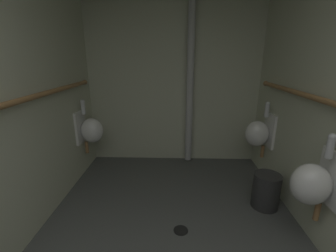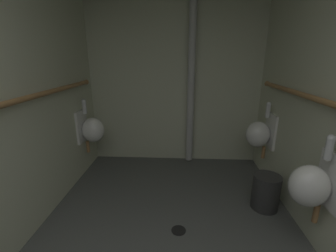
% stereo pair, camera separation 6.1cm
% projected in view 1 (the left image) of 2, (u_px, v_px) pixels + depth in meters
% --- Properties ---
extents(floor, '(2.66, 3.62, 0.08)m').
position_uv_depth(floor, '(171.00, 245.00, 2.07)').
color(floor, '#4C4F4C').
rests_on(floor, ground).
extents(wall_back, '(2.66, 0.06, 2.58)m').
position_uv_depth(wall_back, '(174.00, 78.00, 3.37)').
color(wall_back, beige).
rests_on(wall_back, ground).
extents(urinal_left_mid, '(0.32, 0.30, 0.76)m').
position_uv_depth(urinal_left_mid, '(90.00, 130.00, 3.09)').
color(urinal_left_mid, white).
extents(urinal_right_mid, '(0.32, 0.30, 0.76)m').
position_uv_depth(urinal_right_mid, '(313.00, 183.00, 1.79)').
color(urinal_right_mid, white).
extents(urinal_right_far, '(0.32, 0.30, 0.76)m').
position_uv_depth(urinal_right_far, '(259.00, 133.00, 2.96)').
color(urinal_right_far, white).
extents(supply_pipe_left, '(0.06, 2.87, 0.06)m').
position_uv_depth(supply_pipe_left, '(16.00, 102.00, 1.76)').
color(supply_pipe_left, '#9E7042').
extents(standpipe_back_wall, '(0.10, 0.10, 2.53)m').
position_uv_depth(standpipe_back_wall, '(190.00, 78.00, 3.26)').
color(standpipe_back_wall, '#B2B2B2').
rests_on(standpipe_back_wall, ground).
extents(floor_drain, '(0.14, 0.14, 0.01)m').
position_uv_depth(floor_drain, '(181.00, 230.00, 2.18)').
color(floor_drain, black).
rests_on(floor_drain, ground).
extents(waste_bin, '(0.29, 0.29, 0.39)m').
position_uv_depth(waste_bin, '(266.00, 191.00, 2.48)').
color(waste_bin, '#2D2D2D').
rests_on(waste_bin, ground).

